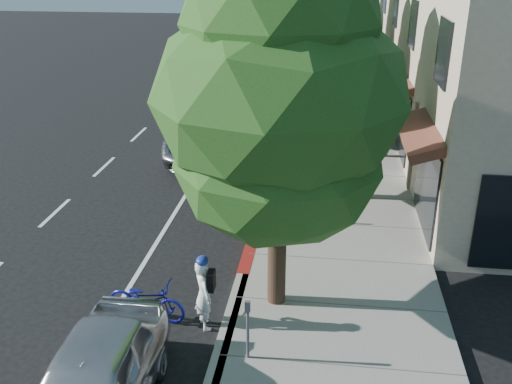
% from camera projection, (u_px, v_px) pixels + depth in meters
% --- Properties ---
extents(ground, '(120.00, 120.00, 0.00)m').
position_uv_depth(ground, '(249.00, 259.00, 14.66)').
color(ground, black).
rests_on(ground, ground).
extents(sidewalk, '(4.60, 56.00, 0.15)m').
position_uv_depth(sidewalk, '(338.00, 157.00, 21.66)').
color(sidewalk, gray).
rests_on(sidewalk, ground).
extents(curb, '(0.30, 56.00, 0.15)m').
position_uv_depth(curb, '(278.00, 154.00, 21.93)').
color(curb, '#9E998E').
rests_on(curb, ground).
extents(curb_red_segment, '(0.32, 4.00, 0.15)m').
position_uv_depth(curb_red_segment, '(254.00, 238.00, 15.54)').
color(curb_red_segment, maroon).
rests_on(curb_red_segment, ground).
extents(storefront_building, '(10.00, 36.00, 7.00)m').
position_uv_depth(storefront_building, '(488.00, 32.00, 28.58)').
color(storefront_building, beige).
rests_on(storefront_building, ground).
extents(street_tree_0, '(4.99, 4.99, 7.60)m').
position_uv_depth(street_tree_0, '(279.00, 103.00, 10.92)').
color(street_tree_0, black).
rests_on(street_tree_0, ground).
extents(street_tree_1, '(4.51, 4.51, 7.43)m').
position_uv_depth(street_tree_1, '(298.00, 53.00, 16.40)').
color(street_tree_1, black).
rests_on(street_tree_1, ground).
extents(street_tree_2, '(5.03, 5.03, 7.27)m').
position_uv_depth(street_tree_2, '(307.00, 33.00, 21.97)').
color(street_tree_2, black).
rests_on(street_tree_2, ground).
extents(street_tree_3, '(5.02, 5.02, 7.53)m').
position_uv_depth(street_tree_3, '(313.00, 12.00, 27.37)').
color(street_tree_3, black).
rests_on(street_tree_3, ground).
extents(street_tree_4, '(4.11, 4.11, 7.15)m').
position_uv_depth(street_tree_4, '(317.00, 3.00, 32.88)').
color(street_tree_4, black).
rests_on(street_tree_4, ground).
extents(cyclist, '(0.60, 0.68, 1.56)m').
position_uv_depth(cyclist, '(204.00, 295.00, 11.73)').
color(cyclist, white).
rests_on(cyclist, ground).
extents(bicycle, '(1.84, 0.89, 0.93)m').
position_uv_depth(bicycle, '(146.00, 300.00, 12.12)').
color(bicycle, '#151691').
rests_on(bicycle, ground).
extents(silver_suv, '(3.62, 6.88, 1.85)m').
position_uv_depth(silver_suv, '(221.00, 131.00, 21.86)').
color(silver_suv, '#98999D').
rests_on(silver_suv, ground).
extents(dark_sedan, '(1.83, 4.51, 1.45)m').
position_uv_depth(dark_sedan, '(258.00, 96.00, 27.79)').
color(dark_sedan, black).
rests_on(dark_sedan, ground).
extents(white_pickup, '(2.86, 5.68, 1.58)m').
position_uv_depth(white_pickup, '(279.00, 74.00, 32.42)').
color(white_pickup, white).
rests_on(white_pickup, ground).
extents(dark_suv_far, '(2.22, 4.66, 1.54)m').
position_uv_depth(dark_suv_far, '(268.00, 60.00, 36.77)').
color(dark_suv_far, black).
rests_on(dark_suv_far, ground).
extents(pedestrian, '(1.14, 1.02, 1.93)m').
position_uv_depth(pedestrian, '(373.00, 130.00, 21.28)').
color(pedestrian, black).
rests_on(pedestrian, sidewalk).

